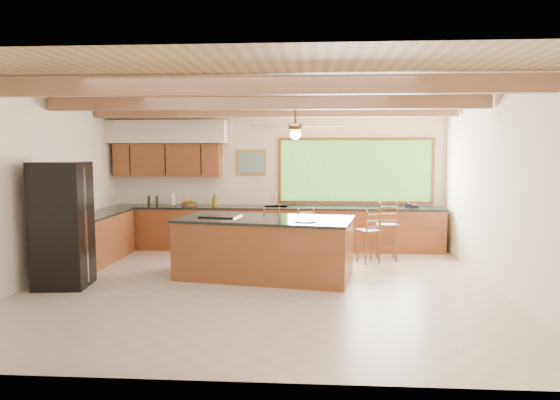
{
  "coord_description": "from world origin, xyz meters",
  "views": [
    {
      "loc": [
        0.78,
        -7.56,
        2.09
      ],
      "look_at": [
        0.23,
        0.8,
        1.27
      ],
      "focal_mm": 32.0,
      "sensor_mm": 36.0,
      "label": 1
    }
  ],
  "objects": [
    {
      "name": "ground",
      "position": [
        0.0,
        0.0,
        0.0
      ],
      "size": [
        7.2,
        7.2,
        0.0
      ],
      "primitive_type": "plane",
      "color": "beige",
      "rests_on": "ground"
    },
    {
      "name": "room_shell",
      "position": [
        -0.17,
        0.65,
        2.21
      ],
      "size": [
        7.27,
        6.54,
        3.02
      ],
      "color": "white",
      "rests_on": "ground"
    },
    {
      "name": "counter_run",
      "position": [
        -0.82,
        2.52,
        0.46
      ],
      "size": [
        7.12,
        3.1,
        1.22
      ],
      "color": "brown",
      "rests_on": "ground"
    },
    {
      "name": "island",
      "position": [
        -0.0,
        0.57,
        0.5
      ],
      "size": [
        3.03,
        1.81,
        1.01
      ],
      "rotation": [
        0.0,
        0.0,
        -0.17
      ],
      "color": "brown",
      "rests_on": "ground"
    },
    {
      "name": "refrigerator",
      "position": [
        -3.05,
        -0.23,
        0.96
      ],
      "size": [
        0.82,
        0.8,
        1.93
      ],
      "rotation": [
        0.0,
        0.0,
        0.1
      ],
      "color": "black",
      "rests_on": "ground"
    },
    {
      "name": "bar_stool_a",
      "position": [
        0.1,
        1.54,
        0.64
      ],
      "size": [
        0.5,
        0.5,
        1.09
      ],
      "rotation": [
        0.0,
        0.0,
        -0.37
      ],
      "color": "brown",
      "rests_on": "ground"
    },
    {
      "name": "bar_stool_b",
      "position": [
        0.59,
        1.6,
        0.63
      ],
      "size": [
        0.5,
        0.51,
        1.06
      ],
      "rotation": [
        0.0,
        0.0,
        0.43
      ],
      "color": "brown",
      "rests_on": "ground"
    },
    {
      "name": "bar_stool_c",
      "position": [
        1.83,
        1.66,
        0.6
      ],
      "size": [
        0.48,
        0.49,
        1.02
      ],
      "rotation": [
        0.0,
        0.0,
        0.43
      ],
      "color": "brown",
      "rests_on": "ground"
    },
    {
      "name": "bar_stool_d",
      "position": [
        2.21,
        1.95,
        0.67
      ],
      "size": [
        0.42,
        0.42,
        1.14
      ],
      "rotation": [
        0.0,
        0.0,
        -0.03
      ],
      "color": "brown",
      "rests_on": "ground"
    }
  ]
}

